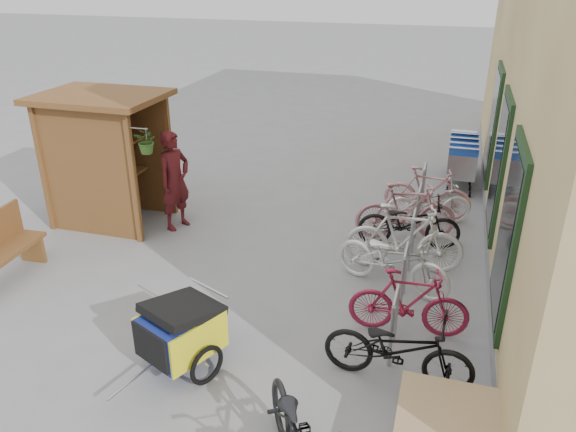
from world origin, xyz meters
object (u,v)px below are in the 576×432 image
(bike_0, at_px, (398,349))
(child_trailer, at_px, (181,330))
(bike_4, at_px, (409,223))
(bike_5, at_px, (406,211))
(kiosk, at_px, (101,141))
(bike_7, at_px, (427,193))
(bike_2, at_px, (393,259))
(bike_6, at_px, (428,203))
(bike_3, at_px, (404,238))
(shopping_carts, at_px, (462,154))
(bike_1, at_px, (409,302))
(person_kiosk, at_px, (175,181))

(bike_0, bearing_deg, child_trailer, 102.90)
(bike_4, distance_m, bike_5, 0.32)
(kiosk, height_order, bike_7, kiosk)
(bike_2, xyz_separation_m, bike_6, (0.35, 2.47, -0.06))
(bike_3, bearing_deg, child_trailer, 139.37)
(shopping_carts, relative_size, bike_3, 1.10)
(bike_1, relative_size, bike_7, 0.95)
(bike_3, height_order, bike_6, bike_3)
(bike_0, distance_m, bike_3, 2.65)
(shopping_carts, distance_m, bike_2, 5.03)
(person_kiosk, relative_size, bike_1, 1.17)
(kiosk, height_order, bike_3, kiosk)
(bike_1, bearing_deg, bike_4, 0.80)
(bike_2, relative_size, bike_4, 1.06)
(child_trailer, height_order, bike_5, bike_5)
(bike_1, bearing_deg, shopping_carts, -9.93)
(bike_1, xyz_separation_m, bike_3, (-0.25, 1.66, 0.09))
(bike_0, relative_size, bike_2, 0.95)
(bike_0, distance_m, bike_2, 2.08)
(child_trailer, xyz_separation_m, bike_0, (2.50, 0.46, -0.06))
(kiosk, bearing_deg, bike_6, 15.27)
(bike_7, bearing_deg, bike_3, 179.13)
(bike_3, distance_m, bike_4, 0.83)
(bike_2, distance_m, bike_4, 1.41)
(shopping_carts, relative_size, bike_1, 1.31)
(kiosk, bearing_deg, bike_4, 5.26)
(bike_4, bearing_deg, kiosk, 87.23)
(bike_5, bearing_deg, bike_6, -38.41)
(bike_5, bearing_deg, child_trailer, 137.91)
(child_trailer, distance_m, bike_1, 2.91)
(child_trailer, bearing_deg, bike_5, 86.80)
(child_trailer, distance_m, bike_7, 5.86)
(child_trailer, distance_m, bike_2, 3.34)
(bike_6, height_order, bike_7, bike_7)
(kiosk, xyz_separation_m, bike_0, (5.69, -2.96, -1.10))
(shopping_carts, height_order, bike_7, shopping_carts)
(bike_1, relative_size, bike_2, 0.85)
(bike_3, bearing_deg, kiosk, 82.26)
(shopping_carts, bearing_deg, kiosk, -147.25)
(child_trailer, height_order, bike_3, bike_3)
(person_kiosk, relative_size, bike_2, 1.00)
(person_kiosk, bearing_deg, bike_4, -65.08)
(child_trailer, relative_size, bike_4, 0.91)
(shopping_carts, relative_size, bike_5, 1.17)
(bike_0, height_order, bike_3, bike_3)
(shopping_carts, bearing_deg, bike_7, -105.29)
(bike_0, bearing_deg, bike_5, 6.94)
(kiosk, xyz_separation_m, shopping_carts, (6.28, 4.04, -0.92))
(person_kiosk, bearing_deg, child_trailer, -133.05)
(bike_1, relative_size, bike_5, 0.89)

